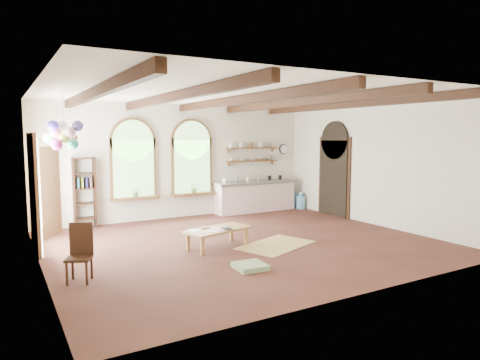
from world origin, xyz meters
TOP-DOWN VIEW (x-y plane):
  - floor at (0.00, 0.00)m, footprint 8.00×8.00m
  - ceiling_beams at (0.00, 0.00)m, footprint 6.20×6.80m
  - window_left at (-1.40, 3.43)m, footprint 1.30×0.28m
  - window_right at (0.30, 3.43)m, footprint 1.30×0.28m
  - left_doorway at (-3.95, 1.80)m, footprint 0.10×1.90m
  - right_doorway at (3.95, 1.50)m, footprint 0.10×1.30m
  - kitchen_counter at (2.30, 3.20)m, footprint 2.68×0.62m
  - wall_shelf_lower at (2.30, 3.38)m, footprint 1.70×0.24m
  - wall_shelf_upper at (2.30, 3.38)m, footprint 1.70×0.24m
  - wall_clock at (3.55, 3.45)m, footprint 0.32×0.04m
  - bookshelf at (-2.70, 3.32)m, footprint 0.53×0.32m
  - coffee_table at (-0.64, -0.05)m, footprint 1.52×0.97m
  - side_chair at (-3.52, -0.85)m, footprint 0.50×0.50m
  - floor_mat at (0.51, -0.54)m, footprint 1.89×1.53m
  - floor_cushion at (-0.80, -1.63)m, footprint 0.56×0.56m
  - water_jug_a at (3.75, 3.20)m, footprint 0.30×0.30m
  - water_jug_b at (3.82, 2.87)m, footprint 0.28×0.28m
  - balloon_cluster at (-3.41, 1.19)m, footprint 0.71×0.75m
  - table_book at (-0.94, 0.14)m, footprint 0.19×0.26m
  - tablet at (-0.49, -0.20)m, footprint 0.21×0.28m
  - potted_plant_left at (-1.40, 3.32)m, footprint 0.27×0.23m
  - potted_plant_right at (0.30, 3.32)m, footprint 0.27×0.23m
  - shelf_cup_a at (1.55, 3.38)m, footprint 0.12×0.10m
  - shelf_cup_b at (1.90, 3.38)m, footprint 0.10×0.10m
  - shelf_bowl_a at (2.25, 3.38)m, footprint 0.22×0.22m
  - shelf_bowl_b at (2.60, 3.38)m, footprint 0.20×0.20m
  - shelf_vase at (2.95, 3.38)m, footprint 0.18×0.18m

SIDE VIEW (x-z plane):
  - floor at x=0.00m, z-range 0.00..0.00m
  - floor_mat at x=0.51m, z-range 0.00..0.02m
  - floor_cushion at x=-0.80m, z-range 0.00..0.09m
  - water_jug_b at x=3.82m, z-range -0.04..0.50m
  - water_jug_a at x=3.75m, z-range -0.04..0.54m
  - side_chair at x=-3.52m, z-range -0.20..0.74m
  - coffee_table at x=-0.64m, z-range 0.15..0.55m
  - tablet at x=-0.49m, z-range 0.40..0.41m
  - table_book at x=-0.94m, z-range 0.40..0.42m
  - kitchen_counter at x=2.30m, z-range 0.01..0.95m
  - potted_plant_left at x=-1.40m, z-range 0.70..1.00m
  - potted_plant_right at x=0.30m, z-range 0.70..1.00m
  - bookshelf at x=-2.70m, z-range 0.00..1.80m
  - right_doorway at x=3.95m, z-range -0.10..2.30m
  - left_doorway at x=-3.95m, z-range -0.10..2.40m
  - wall_shelf_lower at x=2.30m, z-range 1.53..1.57m
  - shelf_bowl_a at x=2.25m, z-range 1.57..1.62m
  - shelf_bowl_b at x=2.60m, z-range 1.57..1.63m
  - shelf_cup_b at x=1.90m, z-range 1.57..1.66m
  - shelf_cup_a at x=1.55m, z-range 1.57..1.67m
  - window_left at x=-1.40m, z-range 0.53..2.73m
  - window_right at x=0.30m, z-range 0.53..2.73m
  - shelf_vase at x=2.95m, z-range 1.57..1.76m
  - wall_clock at x=3.55m, z-range 1.74..2.06m
  - wall_shelf_upper at x=2.30m, z-range 1.93..1.97m
  - balloon_cluster at x=-3.41m, z-range 1.77..2.91m
  - ceiling_beams at x=0.00m, z-range 3.01..3.19m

